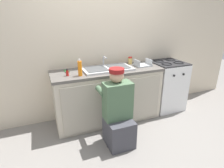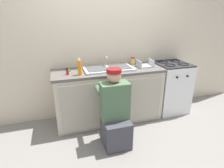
{
  "view_description": "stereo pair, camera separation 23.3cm",
  "coord_description": "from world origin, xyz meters",
  "px_view_note": "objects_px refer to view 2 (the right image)",
  "views": [
    {
      "loc": [
        -1.02,
        -2.45,
        1.77
      ],
      "look_at": [
        0.0,
        0.1,
        0.73
      ],
      "focal_mm": 30.0,
      "sensor_mm": 36.0,
      "label": 1
    },
    {
      "loc": [
        -0.8,
        -2.53,
        1.77
      ],
      "look_at": [
        0.0,
        0.1,
        0.73
      ],
      "focal_mm": 30.0,
      "sensor_mm": 36.0,
      "label": 2
    }
  ],
  "objects_px": {
    "stove_range": "(170,87)",
    "dish_rack_tray": "(145,65)",
    "spice_bottle_red": "(67,71)",
    "sink_double_basin": "(108,68)",
    "soap_bottle_orange": "(80,68)",
    "condiment_jar": "(133,61)",
    "cell_phone": "(68,70)",
    "plumber_person": "(115,115)"
  },
  "relations": [
    {
      "from": "stove_range",
      "to": "dish_rack_tray",
      "type": "xyz_separation_m",
      "value": [
        -0.56,
        -0.01,
        0.47
      ]
    },
    {
      "from": "spice_bottle_red",
      "to": "sink_double_basin",
      "type": "bearing_deg",
      "value": 7.93
    },
    {
      "from": "stove_range",
      "to": "spice_bottle_red",
      "type": "bearing_deg",
      "value": -177.26
    },
    {
      "from": "spice_bottle_red",
      "to": "soap_bottle_orange",
      "type": "bearing_deg",
      "value": -20.04
    },
    {
      "from": "soap_bottle_orange",
      "to": "condiment_jar",
      "type": "bearing_deg",
      "value": 18.86
    },
    {
      "from": "dish_rack_tray",
      "to": "cell_phone",
      "type": "bearing_deg",
      "value": 173.18
    },
    {
      "from": "spice_bottle_red",
      "to": "soap_bottle_orange",
      "type": "xyz_separation_m",
      "value": [
        0.18,
        -0.06,
        0.06
      ]
    },
    {
      "from": "cell_phone",
      "to": "dish_rack_tray",
      "type": "distance_m",
      "value": 1.3
    },
    {
      "from": "sink_double_basin",
      "to": "dish_rack_tray",
      "type": "xyz_separation_m",
      "value": [
        0.66,
        -0.01,
        0.01
      ]
    },
    {
      "from": "dish_rack_tray",
      "to": "spice_bottle_red",
      "type": "height_order",
      "value": "dish_rack_tray"
    },
    {
      "from": "plumber_person",
      "to": "condiment_jar",
      "type": "relative_size",
      "value": 8.63
    },
    {
      "from": "soap_bottle_orange",
      "to": "sink_double_basin",
      "type": "bearing_deg",
      "value": 17.91
    },
    {
      "from": "spice_bottle_red",
      "to": "condiment_jar",
      "type": "xyz_separation_m",
      "value": [
        1.16,
        0.27,
        0.01
      ]
    },
    {
      "from": "spice_bottle_red",
      "to": "condiment_jar",
      "type": "height_order",
      "value": "condiment_jar"
    },
    {
      "from": "sink_double_basin",
      "to": "soap_bottle_orange",
      "type": "relative_size",
      "value": 3.2
    },
    {
      "from": "cell_phone",
      "to": "stove_range",
      "type": "bearing_deg",
      "value": -4.48
    },
    {
      "from": "sink_double_basin",
      "to": "condiment_jar",
      "type": "xyz_separation_m",
      "value": [
        0.51,
        0.18,
        0.05
      ]
    },
    {
      "from": "stove_range",
      "to": "cell_phone",
      "type": "relative_size",
      "value": 6.71
    },
    {
      "from": "spice_bottle_red",
      "to": "condiment_jar",
      "type": "relative_size",
      "value": 0.82
    },
    {
      "from": "sink_double_basin",
      "to": "condiment_jar",
      "type": "relative_size",
      "value": 6.25
    },
    {
      "from": "sink_double_basin",
      "to": "spice_bottle_red",
      "type": "relative_size",
      "value": 7.62
    },
    {
      "from": "stove_range",
      "to": "condiment_jar",
      "type": "height_order",
      "value": "condiment_jar"
    },
    {
      "from": "dish_rack_tray",
      "to": "plumber_person",
      "type": "bearing_deg",
      "value": -138.72
    },
    {
      "from": "sink_double_basin",
      "to": "cell_phone",
      "type": "distance_m",
      "value": 0.65
    },
    {
      "from": "dish_rack_tray",
      "to": "sink_double_basin",
      "type": "bearing_deg",
      "value": 178.96
    },
    {
      "from": "dish_rack_tray",
      "to": "condiment_jar",
      "type": "distance_m",
      "value": 0.25
    },
    {
      "from": "plumber_person",
      "to": "soap_bottle_orange",
      "type": "bearing_deg",
      "value": 126.28
    },
    {
      "from": "dish_rack_tray",
      "to": "spice_bottle_red",
      "type": "xyz_separation_m",
      "value": [
        -1.31,
        -0.08,
        0.03
      ]
    },
    {
      "from": "sink_double_basin",
      "to": "soap_bottle_orange",
      "type": "distance_m",
      "value": 0.52
    },
    {
      "from": "plumber_person",
      "to": "cell_phone",
      "type": "bearing_deg",
      "value": 123.08
    },
    {
      "from": "sink_double_basin",
      "to": "spice_bottle_red",
      "type": "bearing_deg",
      "value": -172.07
    },
    {
      "from": "plumber_person",
      "to": "spice_bottle_red",
      "type": "xyz_separation_m",
      "value": [
        -0.56,
        0.58,
        0.5
      ]
    },
    {
      "from": "cell_phone",
      "to": "dish_rack_tray",
      "type": "xyz_separation_m",
      "value": [
        1.29,
        -0.15,
        0.02
      ]
    },
    {
      "from": "condiment_jar",
      "to": "dish_rack_tray",
      "type": "bearing_deg",
      "value": -52.21
    },
    {
      "from": "sink_double_basin",
      "to": "plumber_person",
      "type": "bearing_deg",
      "value": -98.49
    },
    {
      "from": "sink_double_basin",
      "to": "cell_phone",
      "type": "xyz_separation_m",
      "value": [
        -0.63,
        0.14,
        -0.01
      ]
    },
    {
      "from": "dish_rack_tray",
      "to": "soap_bottle_orange",
      "type": "xyz_separation_m",
      "value": [
        -1.14,
        -0.14,
        0.09
      ]
    },
    {
      "from": "sink_double_basin",
      "to": "soap_bottle_orange",
      "type": "bearing_deg",
      "value": -162.09
    },
    {
      "from": "stove_range",
      "to": "plumber_person",
      "type": "relative_size",
      "value": 0.85
    },
    {
      "from": "spice_bottle_red",
      "to": "stove_range",
      "type": "bearing_deg",
      "value": 2.74
    },
    {
      "from": "spice_bottle_red",
      "to": "soap_bottle_orange",
      "type": "distance_m",
      "value": 0.2
    },
    {
      "from": "condiment_jar",
      "to": "sink_double_basin",
      "type": "bearing_deg",
      "value": -160.25
    }
  ]
}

